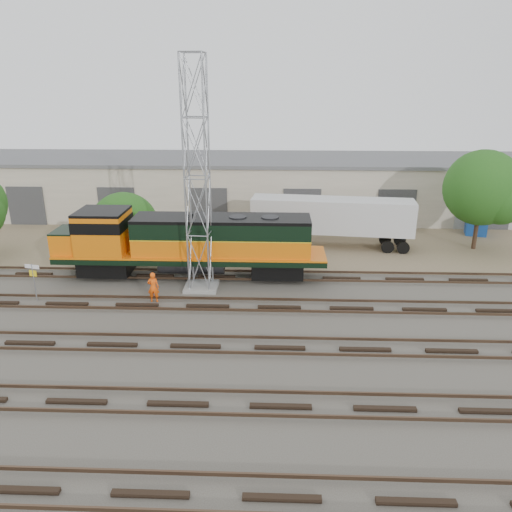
{
  "coord_description": "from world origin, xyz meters",
  "views": [
    {
      "loc": [
        -0.33,
        -23.79,
        11.9
      ],
      "look_at": [
        -1.39,
        4.0,
        2.2
      ],
      "focal_mm": 35.0,
      "sensor_mm": 36.0,
      "label": 1
    }
  ],
  "objects_px": {
    "locomotive": "(186,242)",
    "signal_tower": "(197,182)",
    "worker": "(153,287)",
    "semi_trailer": "(336,217)"
  },
  "relations": [
    {
      "from": "locomotive",
      "to": "semi_trailer",
      "type": "distance_m",
      "value": 12.22
    },
    {
      "from": "worker",
      "to": "semi_trailer",
      "type": "distance_m",
      "value": 15.69
    },
    {
      "from": "worker",
      "to": "semi_trailer",
      "type": "relative_size",
      "value": 0.15
    },
    {
      "from": "locomotive",
      "to": "signal_tower",
      "type": "xyz_separation_m",
      "value": [
        1.16,
        -1.76,
        4.19
      ]
    },
    {
      "from": "semi_trailer",
      "to": "worker",
      "type": "bearing_deg",
      "value": -130.78
    },
    {
      "from": "worker",
      "to": "locomotive",
      "type": "bearing_deg",
      "value": -109.68
    },
    {
      "from": "signal_tower",
      "to": "worker",
      "type": "xyz_separation_m",
      "value": [
        -2.42,
        -2.11,
        -5.66
      ]
    },
    {
      "from": "worker",
      "to": "semi_trailer",
      "type": "xyz_separation_m",
      "value": [
        11.43,
        10.64,
        1.44
      ]
    },
    {
      "from": "signal_tower",
      "to": "worker",
      "type": "height_order",
      "value": "signal_tower"
    },
    {
      "from": "signal_tower",
      "to": "worker",
      "type": "distance_m",
      "value": 6.51
    }
  ]
}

